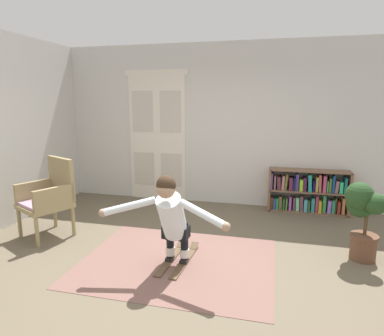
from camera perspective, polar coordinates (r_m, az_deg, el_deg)
The scene contains 9 objects.
ground_plane at distance 4.04m, azimuth -1.30°, elevation -16.47°, with size 7.20×7.20×0.00m, color brown.
back_wall at distance 6.14m, azimuth 5.05°, elevation 7.27°, with size 6.00×0.10×2.90m, color beige.
double_door at distance 6.40m, azimuth -5.96°, elevation 5.45°, with size 1.22×0.05×2.45m.
rug at distance 4.15m, azimuth -2.50°, elevation -15.64°, with size 2.27×1.80×0.01m, color brown.
bookshelf at distance 6.07m, azimuth 19.20°, elevation -3.97°, with size 1.33×0.30×0.74m.
wicker_chair at distance 5.11m, azimuth -23.18°, elevation -4.35°, with size 0.80×0.80×1.10m.
potted_plant at distance 4.47m, azimuth 27.19°, elevation -6.89°, with size 0.44×0.46×0.96m.
skis_pair at distance 4.17m, azimuth -2.35°, elevation -15.23°, with size 0.32×0.89×0.07m.
person_skier at distance 3.73m, azimuth -3.56°, elevation -8.00°, with size 1.44×0.67×1.06m.
Camera 1 is at (0.94, -3.45, 1.89)m, focal length 31.20 mm.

